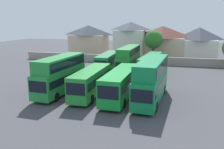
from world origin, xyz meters
The scene contains 14 objects.
ground centered at (0.00, 18.00, 0.00)m, with size 140.00×140.00×0.00m, color #424247.
depot_boundary_wall centered at (0.00, 25.00, 0.90)m, with size 56.00×0.50×1.80m, color gray.
bus_1 centered at (-6.24, -0.13, 2.78)m, with size 3.07×10.24×4.94m.
bus_2 centered at (-2.03, 0.11, 1.94)m, with size 2.78×10.58×3.39m.
bus_3 centered at (1.99, 0.03, 1.99)m, with size 2.73×11.38×3.49m.
bus_4 centered at (5.76, -0.01, 2.83)m, with size 3.15×11.36×5.04m.
bus_5 centered at (-4.21, 15.34, 1.95)m, with size 2.91×10.84×3.41m.
bus_6 centered at (-0.15, 15.16, 2.72)m, with size 2.58×11.09×4.83m.
bus_7 centered at (3.92, 15.36, 1.95)m, with size 3.31×12.13×3.41m.
house_terrace_left centered at (-15.32, 34.48, 4.22)m, with size 10.12×6.51×8.27m.
house_terrace_centre centered at (-3.40, 32.94, 4.69)m, with size 7.67×7.97×9.22m.
house_terrace_right centered at (4.64, 33.51, 4.20)m, with size 11.02×7.02×8.22m.
house_terrace_far_right centered at (13.22, 34.00, 4.07)m, with size 8.47×7.48×7.96m.
tree_behind_wall centered at (2.98, 27.50, 5.28)m, with size 4.15×4.15×7.42m.
Camera 1 is at (8.77, -28.76, 9.57)m, focal length 39.19 mm.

